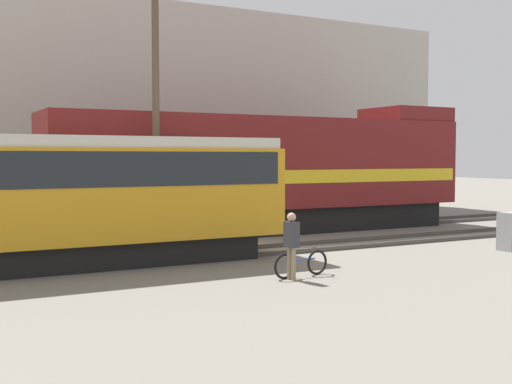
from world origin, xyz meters
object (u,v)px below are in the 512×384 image
(streetcar, at_px, (53,193))
(bicycle, at_px, (301,264))
(utility_pole_left, at_px, (156,124))
(freight_locomotive, at_px, (270,172))
(signal_box, at_px, (512,232))
(person, at_px, (291,239))

(streetcar, xyz_separation_m, bicycle, (5.10, -3.96, -1.66))
(utility_pole_left, bearing_deg, bicycle, -76.38)
(freight_locomotive, bearing_deg, signal_box, -61.35)
(person, distance_m, signal_box, 8.59)
(streetcar, distance_m, signal_box, 13.72)
(bicycle, bearing_deg, streetcar, 142.19)
(streetcar, relative_size, bicycle, 7.67)
(signal_box, bearing_deg, freight_locomotive, 118.65)
(person, distance_m, utility_pole_left, 7.15)
(person, bearing_deg, freight_locomotive, 63.64)
(freight_locomotive, distance_m, person, 9.72)
(bicycle, xyz_separation_m, signal_box, (8.14, 0.63, 0.28))
(freight_locomotive, xyz_separation_m, signal_box, (4.26, -7.80, -1.74))
(bicycle, height_order, person, person)
(freight_locomotive, bearing_deg, streetcar, -153.52)
(signal_box, bearing_deg, bicycle, -175.60)
(freight_locomotive, height_order, streetcar, freight_locomotive)
(streetcar, height_order, utility_pole_left, utility_pole_left)
(signal_box, bearing_deg, person, -174.50)
(streetcar, bearing_deg, signal_box, -14.13)
(streetcar, xyz_separation_m, utility_pole_left, (3.60, 2.24, 1.99))
(utility_pole_left, distance_m, signal_box, 11.63)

